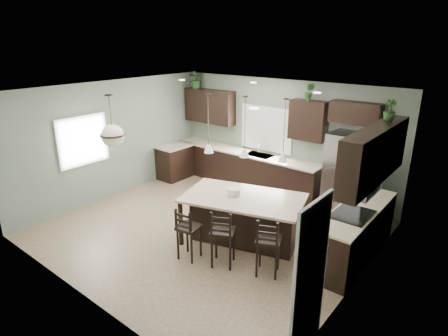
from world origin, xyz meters
TOP-DOWN VIEW (x-y plane):
  - ground at (0.00, 0.00)m, footprint 6.00×6.00m
  - pantry_door at (2.98, -1.55)m, footprint 0.04×0.82m
  - window_back at (-0.40, 2.73)m, footprint 1.35×0.02m
  - window_left at (-2.98, -0.80)m, footprint 0.02×1.10m
  - left_return_cabs at (-2.70, 1.70)m, footprint 0.60×0.90m
  - left_return_countertop at (-2.68, 1.70)m, footprint 0.66×0.96m
  - back_lower_cabs at (-0.85, 2.45)m, footprint 4.20×0.60m
  - back_countertop at (-0.85, 2.43)m, footprint 4.20×0.66m
  - sink_inset at (-0.40, 2.43)m, footprint 0.70×0.45m
  - faucet at (-0.40, 2.40)m, footprint 0.02×0.02m
  - back_upper_left at (-2.15, 2.58)m, footprint 1.55×0.34m
  - back_upper_right at (0.80, 2.58)m, footprint 0.85×0.34m
  - fridge_header at (1.85, 2.58)m, footprint 1.05×0.34m
  - right_lower_cabs at (2.70, 0.87)m, footprint 0.60×2.35m
  - right_countertop at (2.68, 0.87)m, footprint 0.66×2.35m
  - cooktop at (2.68, 0.60)m, footprint 0.58×0.75m
  - wall_oven_front at (2.40, 0.60)m, footprint 0.01×0.72m
  - right_upper_cabs at (2.83, 0.87)m, footprint 0.34×2.35m
  - microwave at (2.78, 0.60)m, footprint 0.40×0.75m
  - refrigerator at (1.91, 2.40)m, footprint 0.90×0.74m
  - kitchen_island at (0.82, 0.08)m, footprint 2.48×1.84m
  - serving_dish at (0.63, 0.03)m, footprint 0.24×0.24m
  - bar_stool_left at (0.43, -0.98)m, footprint 0.42×0.42m
  - bar_stool_center at (1.02, -0.77)m, footprint 0.53×0.53m
  - bar_stool_right at (1.76, -0.52)m, footprint 0.51×0.51m
  - pendant_left at (0.15, -0.12)m, footprint 0.17×0.17m
  - pendant_center at (0.82, 0.08)m, footprint 0.17×0.17m
  - pendant_right at (1.49, 0.28)m, footprint 0.17×0.17m
  - chandelier at (-1.13, -1.27)m, footprint 0.45×0.45m
  - plant_back_left at (-2.58, 2.55)m, footprint 0.54×0.51m
  - plant_back_right at (0.79, 2.55)m, footprint 0.24×0.21m
  - plant_right_wall at (2.80, 1.47)m, footprint 0.22×0.22m
  - room_shell at (0.00, 0.00)m, footprint 6.00×6.00m

SIDE VIEW (x-z plane):
  - ground at x=0.00m, z-range 0.00..0.00m
  - left_return_cabs at x=-2.70m, z-range 0.00..0.90m
  - back_lower_cabs at x=-0.85m, z-range 0.00..0.90m
  - right_lower_cabs at x=2.70m, z-range 0.00..0.90m
  - wall_oven_front at x=2.40m, z-range 0.15..0.75m
  - kitchen_island at x=0.82m, z-range 0.00..0.92m
  - bar_stool_left at x=0.43m, z-range 0.00..0.99m
  - bar_stool_right at x=1.76m, z-range 0.00..1.05m
  - bar_stool_center at x=1.02m, z-range 0.00..1.07m
  - left_return_countertop at x=-2.68m, z-range 0.90..0.94m
  - back_countertop at x=-0.85m, z-range 0.90..0.94m
  - right_countertop at x=2.68m, z-range 0.90..0.94m
  - refrigerator at x=1.91m, z-range 0.00..1.85m
  - sink_inset at x=-0.40m, z-range 0.93..0.94m
  - cooktop at x=2.68m, z-range 0.93..0.95m
  - serving_dish at x=0.63m, z-range 0.92..1.06m
  - pantry_door at x=2.98m, z-range 0.00..2.04m
  - faucet at x=-0.40m, z-range 0.94..1.22m
  - window_back at x=-0.40m, z-range 1.05..2.05m
  - window_left at x=-2.98m, z-range 1.05..2.05m
  - microwave at x=2.78m, z-range 1.35..1.75m
  - room_shell at x=0.00m, z-range -1.30..4.70m
  - back_upper_left at x=-2.15m, z-range 1.50..2.40m
  - back_upper_right at x=0.80m, z-range 1.50..2.40m
  - right_upper_cabs at x=2.83m, z-range 1.50..2.40m
  - fridge_header at x=1.85m, z-range 2.02..2.48m
  - pendant_left at x=0.15m, z-range 1.70..2.80m
  - pendant_center at x=0.82m, z-range 1.70..2.80m
  - pendant_right at x=1.49m, z-range 1.70..2.80m
  - chandelier at x=-1.13m, z-range 1.84..2.80m
  - plant_right_wall at x=2.80m, z-range 2.40..2.75m
  - plant_back_right at x=0.79m, z-range 2.40..2.78m
  - plant_back_left at x=-2.58m, z-range 2.40..2.88m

